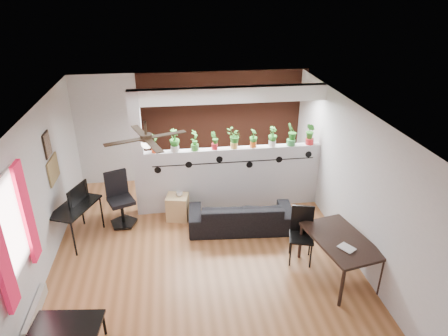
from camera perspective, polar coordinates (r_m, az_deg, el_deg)
room_shell at (r=6.66m, az=-3.33°, el=-2.80°), size 6.30×7.10×2.90m
partition_wall at (r=8.36m, az=1.39°, el=-1.41°), size 3.60×0.18×1.35m
ceiling_header at (r=7.72m, az=1.52°, el=10.43°), size 3.60×0.18×0.30m
pier_column at (r=8.03m, az=-12.15°, el=1.77°), size 0.22×0.20×2.60m
brick_panel at (r=9.45m, az=0.01°, el=5.98°), size 3.90×0.05×2.60m
vine_decal at (r=8.10m, az=1.52°, el=0.85°), size 3.31×0.01×0.30m
window_assembly at (r=5.91m, az=-28.07°, el=-7.76°), size 0.09×1.30×1.55m
baseboard_heater at (r=6.72m, az=-25.37°, el=-18.00°), size 0.08×1.00×0.18m
corkboard at (r=7.78m, az=-23.20°, el=-0.20°), size 0.03×0.60×0.45m
framed_art at (r=7.56m, az=-23.95°, el=3.06°), size 0.03×0.34×0.44m
ceiling_fan at (r=5.97m, az=-11.02°, el=3.99°), size 1.19×1.19×0.43m
potted_plant_0 at (r=7.91m, az=-9.94°, el=3.61°), size 0.22×0.24×0.39m
potted_plant_1 at (r=7.89m, az=-7.09°, el=4.00°), size 0.30×0.30×0.45m
potted_plant_2 at (r=7.91m, az=-4.22°, el=4.07°), size 0.26×0.27×0.42m
potted_plant_3 at (r=7.95m, az=-1.37°, el=4.02°), size 0.19×0.16×0.37m
potted_plant_4 at (r=7.99m, az=1.45°, el=4.32°), size 0.26×0.24×0.41m
potted_plant_5 at (r=8.07m, az=4.23°, el=4.33°), size 0.19×0.21×0.38m
potted_plant_6 at (r=8.15m, az=6.96°, el=4.56°), size 0.27×0.26×0.41m
potted_plant_7 at (r=8.25m, az=9.64°, el=4.87°), size 0.32×0.30×0.48m
potted_plant_8 at (r=8.37m, az=12.23°, el=4.90°), size 0.25×0.28×0.46m
sofa at (r=7.82m, az=2.43°, el=-6.79°), size 1.97×0.90×0.56m
cube_shelf at (r=8.17m, az=-6.64°, el=-5.58°), size 0.49×0.46×0.52m
cup at (r=8.02m, az=-6.39°, el=-3.66°), size 0.14×0.14×0.10m
computer_desk at (r=7.79m, az=-20.46°, el=-5.53°), size 0.87×1.12×0.72m
monitor at (r=7.84m, az=-20.43°, el=-3.95°), size 0.33×0.18×0.19m
office_chair at (r=8.11m, az=-14.59°, el=-4.76°), size 0.59×0.60×1.08m
dining_table at (r=6.73m, az=16.34°, el=-10.22°), size 1.04×1.44×0.71m
book at (r=6.43m, az=16.65°, el=-11.20°), size 0.28×0.30×0.02m
folding_chair at (r=7.01m, az=11.04°, el=-8.55°), size 0.50×0.50×0.99m
coffee_table at (r=5.92m, az=-21.54°, el=-20.32°), size 0.94×0.59×0.42m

